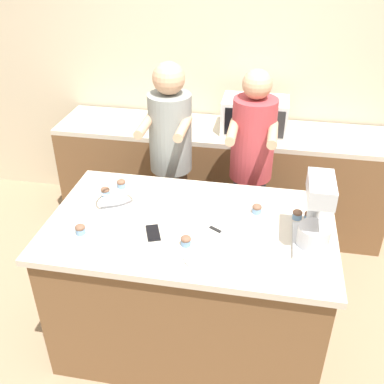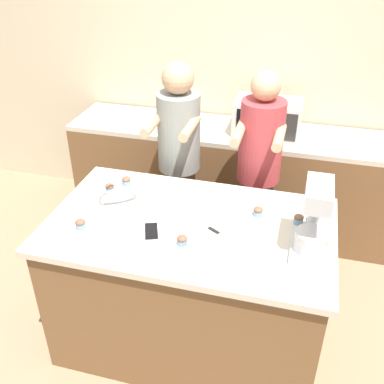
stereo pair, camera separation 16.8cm
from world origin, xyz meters
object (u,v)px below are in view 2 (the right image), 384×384
mixing_bowl (119,193)px  cupcake_1 (311,221)px  microwave_oven (268,117)px  cupcake_0 (258,211)px  cupcake_3 (182,240)px  cupcake_5 (110,188)px  knife (221,235)px  person_left (179,165)px  cupcake_2 (126,181)px  small_plate (198,258)px  cupcake_4 (80,224)px  cupcake_6 (299,219)px  baking_tray (214,204)px  stand_mixer (314,222)px  cell_phone (151,231)px  person_right (258,177)px

mixing_bowl → cupcake_1: size_ratio=3.94×
microwave_oven → cupcake_0: bearing=-85.3°
microwave_oven → cupcake_0: (0.10, -1.23, -0.09)m
cupcake_3 → cupcake_5: size_ratio=1.00×
knife → person_left: bearing=120.3°
cupcake_5 → cupcake_2: bearing=58.1°
small_plate → cupcake_3: (-0.11, 0.10, 0.02)m
knife → mixing_bowl: bearing=167.4°
cupcake_2 → cupcake_4: 0.52m
cupcake_5 → cupcake_6: 1.18m
cupcake_3 → cupcake_5: (-0.60, 0.40, 0.00)m
mixing_bowl → cupcake_4: size_ratio=3.94×
cupcake_0 → cupcake_5: same height
cupcake_5 → small_plate: bearing=-35.2°
baking_tray → mixing_bowl: bearing=-167.8°
cupcake_1 → cupcake_4: size_ratio=1.00×
stand_mixer → cupcake_0: bearing=141.2°
microwave_oven → cell_phone: (-0.45, -1.54, -0.12)m
cupcake_0 → cupcake_1: 0.30m
cupcake_2 → cupcake_5: 0.13m
cupcake_2 → cupcake_5: size_ratio=1.00×
mixing_bowl → cupcake_5: bearing=135.1°
person_right → cupcake_0: person_right is taller
stand_mixer → cupcake_0: stand_mixer is taller
cell_phone → cupcake_4: bearing=-169.6°
mixing_bowl → cupcake_3: bearing=-30.7°
cupcake_4 → person_right: bearing=48.4°
cupcake_2 → cupcake_5: same height
cupcake_2 → cupcake_5: (-0.07, -0.11, 0.00)m
cupcake_1 → person_left: bearing=147.4°
stand_mixer → cupcake_4: bearing=-173.7°
microwave_oven → cupcake_5: size_ratio=8.98×
person_left → stand_mixer: person_left is taller
stand_mixer → cupcake_0: 0.42m
baking_tray → cupcake_5: size_ratio=6.86×
baking_tray → small_plate: baking_tray is taller
cupcake_4 → cupcake_6: (1.18, 0.37, 0.00)m
mixing_bowl → cupcake_0: bearing=6.6°
small_plate → cupcake_1: bearing=40.4°
mixing_bowl → cupcake_4: bearing=-111.9°
cupcake_3 → cupcake_2: bearing=135.9°
cell_phone → cupcake_5: cupcake_5 is taller
knife → cupcake_3: (-0.19, -0.14, 0.03)m
cupcake_0 → cupcake_1: bearing=-3.6°
cupcake_6 → cupcake_4: bearing=-162.7°
knife → cupcake_2: bearing=152.2°
cupcake_1 → cupcake_2: 1.19m
microwave_oven → cupcake_4: 1.83m
person_right → cupcake_1: size_ratio=27.69×
stand_mixer → mixing_bowl: stand_mixer is taller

